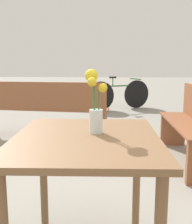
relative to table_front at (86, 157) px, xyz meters
The scene contains 4 objects.
table_front is the anchor object (origin of this frame).
flower_vase 0.27m from the table_front, 60.78° to the left, with size 0.12×0.12×0.34m.
bench_far 2.78m from the table_front, 108.48° to the left, with size 1.99×0.59×0.85m.
bicycle 5.36m from the table_front, 86.08° to the left, with size 1.50×0.83×0.79m.
Camera 1 is at (0.12, -1.40, 1.13)m, focal length 45.00 mm.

